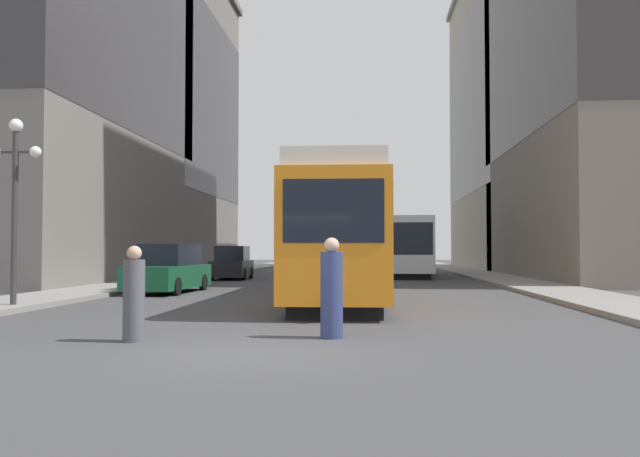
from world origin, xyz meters
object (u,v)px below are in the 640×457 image
at_px(pedestrian_crossing_near, 134,297).
at_px(streetcar, 343,234).
at_px(parked_car_left_mid, 232,264).
at_px(transit_bus, 407,244).
at_px(lamp_post_left_near, 15,181).
at_px(parked_car_left_near, 169,270).
at_px(pedestrian_crossing_far, 332,291).

bearing_deg(pedestrian_crossing_near, streetcar, -0.60).
bearing_deg(parked_car_left_mid, pedestrian_crossing_near, -84.36).
relative_size(transit_bus, lamp_post_left_near, 2.24).
xyz_separation_m(transit_bus, parked_car_left_near, (-9.80, -16.01, -1.10)).
relative_size(parked_car_left_mid, lamp_post_left_near, 0.89).
bearing_deg(lamp_post_left_near, parked_car_left_mid, 84.16).
bearing_deg(streetcar, pedestrian_crossing_far, -89.54).
height_order(transit_bus, pedestrian_crossing_near, transit_bus).
bearing_deg(streetcar, transit_bus, 80.06).
xyz_separation_m(transit_bus, pedestrian_crossing_near, (-6.37, -28.89, -1.17)).
height_order(parked_car_left_near, parked_car_left_mid, same).
height_order(parked_car_left_near, lamp_post_left_near, lamp_post_left_near).
distance_m(parked_car_left_near, pedestrian_crossing_near, 13.33).
height_order(streetcar, parked_car_left_near, streetcar).
xyz_separation_m(streetcar, parked_car_left_near, (-6.65, 3.14, -1.26)).
distance_m(streetcar, lamp_post_left_near, 9.62).
distance_m(streetcar, pedestrian_crossing_near, 10.34).
bearing_deg(parked_car_left_mid, pedestrian_crossing_far, -76.20).
distance_m(streetcar, parked_car_left_near, 7.46).
bearing_deg(pedestrian_crossing_near, lamp_post_left_near, 61.61).
bearing_deg(parked_car_left_near, parked_car_left_mid, 92.80).
distance_m(parked_car_left_near, parked_car_left_mid, 11.23).
height_order(streetcar, pedestrian_crossing_near, streetcar).
distance_m(parked_car_left_mid, pedestrian_crossing_near, 24.36).
bearing_deg(pedestrian_crossing_near, transit_bus, 5.30).
bearing_deg(parked_car_left_near, transit_bus, 61.31).
bearing_deg(transit_bus, parked_car_left_mid, -152.90).
height_order(parked_car_left_mid, pedestrian_crossing_far, parked_car_left_mid).
height_order(streetcar, parked_car_left_mid, streetcar).
bearing_deg(parked_car_left_mid, parked_car_left_near, -92.44).
xyz_separation_m(pedestrian_crossing_far, lamp_post_left_near, (-8.72, 4.83, 2.59)).
distance_m(streetcar, parked_car_left_mid, 15.89).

